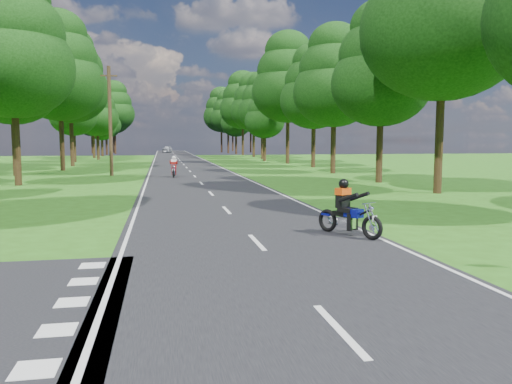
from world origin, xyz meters
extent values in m
plane|color=#295914|center=(0.00, 0.00, 0.00)|extent=(160.00, 160.00, 0.00)
cube|color=black|center=(0.00, 50.00, 0.01)|extent=(7.00, 140.00, 0.02)
cube|color=silver|center=(0.00, -4.00, 0.02)|extent=(0.12, 2.00, 0.01)
cube|color=silver|center=(0.00, 2.00, 0.02)|extent=(0.12, 2.00, 0.01)
cube|color=silver|center=(0.00, 8.00, 0.02)|extent=(0.12, 2.00, 0.01)
cube|color=silver|center=(0.00, 14.00, 0.02)|extent=(0.12, 2.00, 0.01)
cube|color=silver|center=(0.00, 20.00, 0.02)|extent=(0.12, 2.00, 0.01)
cube|color=silver|center=(0.00, 26.00, 0.02)|extent=(0.12, 2.00, 0.01)
cube|color=silver|center=(0.00, 32.00, 0.02)|extent=(0.12, 2.00, 0.01)
cube|color=silver|center=(0.00, 38.00, 0.02)|extent=(0.12, 2.00, 0.01)
cube|color=silver|center=(0.00, 44.00, 0.02)|extent=(0.12, 2.00, 0.01)
cube|color=silver|center=(0.00, 50.00, 0.02)|extent=(0.12, 2.00, 0.01)
cube|color=silver|center=(0.00, 56.00, 0.02)|extent=(0.12, 2.00, 0.01)
cube|color=silver|center=(0.00, 62.00, 0.02)|extent=(0.12, 2.00, 0.01)
cube|color=silver|center=(0.00, 68.00, 0.02)|extent=(0.12, 2.00, 0.01)
cube|color=silver|center=(0.00, 74.00, 0.02)|extent=(0.12, 2.00, 0.01)
cube|color=silver|center=(0.00, 80.00, 0.02)|extent=(0.12, 2.00, 0.01)
cube|color=silver|center=(0.00, 86.00, 0.02)|extent=(0.12, 2.00, 0.01)
cube|color=silver|center=(0.00, 92.00, 0.02)|extent=(0.12, 2.00, 0.01)
cube|color=silver|center=(0.00, 98.00, 0.02)|extent=(0.12, 2.00, 0.01)
cube|color=silver|center=(0.00, 104.00, 0.02)|extent=(0.12, 2.00, 0.01)
cube|color=silver|center=(0.00, 110.00, 0.02)|extent=(0.12, 2.00, 0.01)
cube|color=silver|center=(0.00, 116.00, 0.02)|extent=(0.12, 2.00, 0.01)
cube|color=silver|center=(-3.30, 50.00, 0.02)|extent=(0.10, 140.00, 0.01)
cube|color=silver|center=(3.30, 50.00, 0.02)|extent=(0.10, 140.00, 0.01)
cube|color=silver|center=(-3.80, -4.50, 0.02)|extent=(0.50, 0.50, 0.01)
cube|color=silver|center=(-3.80, -3.30, 0.02)|extent=(0.50, 0.50, 0.01)
cube|color=silver|center=(-3.80, -2.10, 0.02)|extent=(0.50, 0.50, 0.01)
cube|color=silver|center=(-3.80, -0.90, 0.02)|extent=(0.50, 0.50, 0.01)
cube|color=silver|center=(-3.80, 0.30, 0.02)|extent=(0.50, 0.50, 0.01)
cylinder|color=black|center=(-10.57, 20.76, 1.96)|extent=(0.40, 0.40, 3.91)
ellipsoid|color=black|center=(-10.57, 20.76, 6.78)|extent=(6.85, 6.85, 5.82)
ellipsoid|color=black|center=(-10.57, 20.76, 8.68)|extent=(5.87, 5.87, 4.99)
cylinder|color=black|center=(-12.94, 29.18, 1.90)|extent=(0.40, 0.40, 3.79)
ellipsoid|color=black|center=(-12.94, 29.18, 6.57)|extent=(6.64, 6.64, 5.64)
ellipsoid|color=black|center=(-12.94, 29.18, 8.41)|extent=(5.69, 5.69, 4.84)
ellipsoid|color=black|center=(-12.94, 29.18, 10.26)|extent=(4.27, 4.27, 3.63)
cylinder|color=black|center=(-10.82, 35.60, 2.16)|extent=(0.40, 0.40, 4.32)
ellipsoid|color=black|center=(-10.82, 35.60, 7.47)|extent=(7.56, 7.56, 6.42)
ellipsoid|color=black|center=(-10.82, 35.60, 9.58)|extent=(6.48, 6.48, 5.51)
ellipsoid|color=black|center=(-10.82, 35.60, 11.68)|extent=(4.86, 4.86, 4.13)
cylinder|color=black|center=(-11.26, 43.10, 2.20)|extent=(0.40, 0.40, 4.40)
ellipsoid|color=black|center=(-11.26, 43.10, 7.62)|extent=(7.71, 7.71, 6.55)
ellipsoid|color=black|center=(-11.26, 43.10, 9.77)|extent=(6.60, 6.60, 5.61)
ellipsoid|color=black|center=(-11.26, 43.10, 11.92)|extent=(4.95, 4.95, 4.21)
cylinder|color=black|center=(-12.61, 52.78, 1.60)|extent=(0.40, 0.40, 3.20)
ellipsoid|color=black|center=(-12.61, 52.78, 5.54)|extent=(5.60, 5.60, 4.76)
ellipsoid|color=black|center=(-12.61, 52.78, 7.10)|extent=(4.80, 4.80, 4.08)
ellipsoid|color=black|center=(-12.61, 52.78, 8.66)|extent=(3.60, 3.60, 3.06)
cylinder|color=black|center=(-10.75, 60.15, 1.61)|extent=(0.40, 0.40, 3.22)
ellipsoid|color=black|center=(-10.75, 60.15, 5.58)|extent=(5.64, 5.64, 4.79)
ellipsoid|color=black|center=(-10.75, 60.15, 7.15)|extent=(4.83, 4.83, 4.11)
ellipsoid|color=black|center=(-10.75, 60.15, 8.72)|extent=(3.62, 3.62, 3.08)
cylinder|color=black|center=(-12.29, 67.91, 1.80)|extent=(0.40, 0.40, 3.61)
ellipsoid|color=black|center=(-12.29, 67.91, 6.25)|extent=(6.31, 6.31, 5.37)
ellipsoid|color=black|center=(-12.29, 67.91, 8.01)|extent=(5.41, 5.41, 4.60)
ellipsoid|color=black|center=(-12.29, 67.91, 9.76)|extent=(4.06, 4.06, 3.45)
cylinder|color=black|center=(-11.94, 75.74, 1.33)|extent=(0.40, 0.40, 2.67)
ellipsoid|color=black|center=(-11.94, 75.74, 4.62)|extent=(4.67, 4.67, 3.97)
ellipsoid|color=black|center=(-11.94, 75.74, 5.92)|extent=(4.00, 4.00, 3.40)
ellipsoid|color=black|center=(-11.94, 75.74, 7.22)|extent=(3.00, 3.00, 2.55)
cylinder|color=black|center=(-12.18, 84.90, 1.54)|extent=(0.40, 0.40, 3.09)
ellipsoid|color=black|center=(-12.18, 84.90, 5.34)|extent=(5.40, 5.40, 4.59)
ellipsoid|color=black|center=(-12.18, 84.90, 6.85)|extent=(4.63, 4.63, 3.93)
ellipsoid|color=black|center=(-12.18, 84.90, 8.35)|extent=(3.47, 3.47, 2.95)
cylinder|color=black|center=(-11.23, 91.41, 2.24)|extent=(0.40, 0.40, 4.48)
ellipsoid|color=black|center=(-11.23, 91.41, 7.75)|extent=(7.84, 7.84, 6.66)
ellipsoid|color=black|center=(-11.23, 91.41, 9.94)|extent=(6.72, 6.72, 5.71)
ellipsoid|color=black|center=(-11.23, 91.41, 12.12)|extent=(5.04, 5.04, 4.28)
cylinder|color=black|center=(-12.28, 100.39, 2.05)|extent=(0.40, 0.40, 4.09)
ellipsoid|color=black|center=(-12.28, 100.39, 7.09)|extent=(7.16, 7.16, 6.09)
ellipsoid|color=black|center=(-12.28, 100.39, 9.08)|extent=(6.14, 6.14, 5.22)
ellipsoid|color=black|center=(-12.28, 100.39, 11.08)|extent=(4.61, 4.61, 3.92)
cylinder|color=black|center=(11.06, 12.20, 2.28)|extent=(0.40, 0.40, 4.56)
ellipsoid|color=black|center=(11.06, 12.20, 7.89)|extent=(7.98, 7.98, 6.78)
cylinder|color=black|center=(10.92, 18.69, 1.75)|extent=(0.40, 0.40, 3.49)
ellipsoid|color=black|center=(10.92, 18.69, 6.05)|extent=(6.12, 6.12, 5.20)
ellipsoid|color=black|center=(10.92, 18.69, 7.75)|extent=(5.24, 5.24, 4.46)
ellipsoid|color=black|center=(10.92, 18.69, 9.46)|extent=(3.93, 3.93, 3.34)
cylinder|color=black|center=(11.06, 27.58, 1.85)|extent=(0.40, 0.40, 3.69)
ellipsoid|color=black|center=(11.06, 27.58, 6.39)|extent=(6.46, 6.46, 5.49)
ellipsoid|color=black|center=(11.06, 27.58, 8.19)|extent=(5.54, 5.54, 4.71)
ellipsoid|color=black|center=(11.06, 27.58, 9.99)|extent=(4.15, 4.15, 3.53)
cylinder|color=black|center=(12.17, 36.42, 1.87)|extent=(0.40, 0.40, 3.74)
ellipsoid|color=black|center=(12.17, 36.42, 6.48)|extent=(6.55, 6.55, 5.57)
ellipsoid|color=black|center=(12.17, 36.42, 8.31)|extent=(5.62, 5.62, 4.77)
ellipsoid|color=black|center=(12.17, 36.42, 10.13)|extent=(4.21, 4.21, 3.58)
cylinder|color=black|center=(11.72, 44.72, 2.32)|extent=(0.40, 0.40, 4.64)
ellipsoid|color=black|center=(11.72, 44.72, 8.04)|extent=(8.12, 8.12, 6.91)
ellipsoid|color=black|center=(11.72, 44.72, 10.30)|extent=(6.96, 6.96, 5.92)
ellipsoid|color=black|center=(11.72, 44.72, 12.56)|extent=(5.22, 5.22, 4.44)
cylinder|color=black|center=(10.55, 51.92, 1.45)|extent=(0.40, 0.40, 2.91)
ellipsoid|color=black|center=(10.55, 51.92, 5.03)|extent=(5.09, 5.09, 4.33)
ellipsoid|color=black|center=(10.55, 51.92, 6.45)|extent=(4.36, 4.36, 3.71)
ellipsoid|color=black|center=(10.55, 51.92, 7.87)|extent=(3.27, 3.27, 2.78)
cylinder|color=black|center=(11.77, 59.40, 1.94)|extent=(0.40, 0.40, 3.88)
ellipsoid|color=black|center=(11.77, 59.40, 6.71)|extent=(6.78, 6.78, 5.77)
ellipsoid|color=black|center=(11.77, 59.40, 8.60)|extent=(5.81, 5.81, 4.94)
ellipsoid|color=black|center=(11.77, 59.40, 10.49)|extent=(4.36, 4.36, 3.71)
cylinder|color=black|center=(12.10, 67.87, 2.09)|extent=(0.40, 0.40, 4.18)
ellipsoid|color=black|center=(12.10, 67.87, 7.23)|extent=(7.31, 7.31, 6.21)
ellipsoid|color=black|center=(12.10, 67.87, 9.27)|extent=(6.27, 6.27, 5.33)
ellipsoid|color=black|center=(12.10, 67.87, 11.31)|extent=(4.70, 4.70, 4.00)
cylinder|color=black|center=(11.80, 76.83, 2.32)|extent=(0.40, 0.40, 4.63)
ellipsoid|color=black|center=(11.80, 76.83, 8.02)|extent=(8.11, 8.11, 6.89)
ellipsoid|color=black|center=(11.80, 76.83, 10.28)|extent=(6.95, 6.95, 5.91)
ellipsoid|color=black|center=(11.80, 76.83, 12.54)|extent=(5.21, 5.21, 4.43)
cylinder|color=black|center=(11.69, 84.12, 1.68)|extent=(0.40, 0.40, 3.36)
ellipsoid|color=black|center=(11.69, 84.12, 5.82)|extent=(5.88, 5.88, 5.00)
ellipsoid|color=black|center=(11.69, 84.12, 7.46)|extent=(5.04, 5.04, 4.29)
ellipsoid|color=black|center=(11.69, 84.12, 9.10)|extent=(3.78, 3.78, 3.21)
cylinder|color=black|center=(11.14, 91.34, 2.04)|extent=(0.40, 0.40, 4.09)
ellipsoid|color=black|center=(11.14, 91.34, 7.07)|extent=(7.15, 7.15, 6.08)
ellipsoid|color=black|center=(11.14, 91.34, 9.07)|extent=(6.13, 6.13, 5.21)
ellipsoid|color=black|center=(11.14, 91.34, 11.06)|extent=(4.60, 4.60, 3.91)
cylinder|color=black|center=(10.68, 99.10, 2.24)|extent=(0.40, 0.40, 4.48)
ellipsoid|color=black|center=(10.68, 99.10, 7.76)|extent=(7.84, 7.84, 6.66)
ellipsoid|color=black|center=(10.68, 99.10, 9.94)|extent=(6.72, 6.72, 5.71)
ellipsoid|color=black|center=(10.68, 99.10, 12.13)|extent=(5.04, 5.04, 4.28)
cylinder|color=black|center=(-14.00, 110.00, 1.92)|extent=(0.40, 0.40, 3.84)
ellipsoid|color=black|center=(-14.00, 110.00, 6.65)|extent=(6.72, 6.72, 5.71)
ellipsoid|color=black|center=(-14.00, 110.00, 8.52)|extent=(5.76, 5.76, 4.90)
ellipsoid|color=black|center=(-14.00, 110.00, 10.39)|extent=(4.32, 4.32, 3.67)
cylinder|color=black|center=(15.00, 112.00, 2.08)|extent=(0.40, 0.40, 4.16)
ellipsoid|color=black|center=(15.00, 112.00, 7.20)|extent=(7.28, 7.28, 6.19)
ellipsoid|color=black|center=(15.00, 112.00, 9.23)|extent=(6.24, 6.24, 5.30)
ellipsoid|color=black|center=(15.00, 112.00, 11.26)|extent=(4.68, 4.68, 3.98)
cylinder|color=black|center=(-16.00, 95.00, 1.76)|extent=(0.40, 0.40, 3.52)
ellipsoid|color=black|center=(-16.00, 95.00, 6.09)|extent=(6.16, 6.16, 5.24)
ellipsoid|color=black|center=(-16.00, 95.00, 7.81)|extent=(5.28, 5.28, 4.49)
ellipsoid|color=black|center=(-16.00, 95.00, 9.53)|extent=(3.96, 3.96, 3.37)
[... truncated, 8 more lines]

